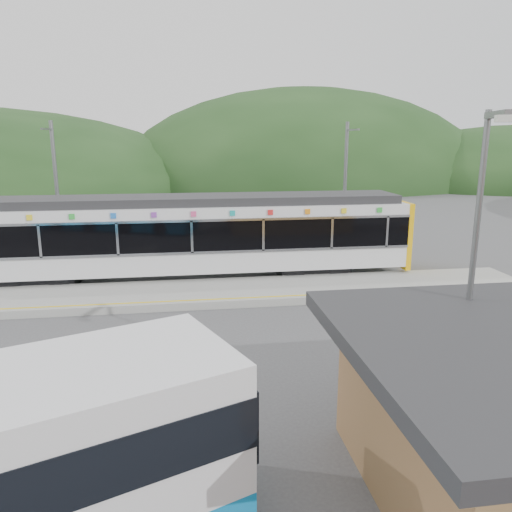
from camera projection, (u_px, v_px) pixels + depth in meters
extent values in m
plane|color=#4C4C4F|center=(222.00, 326.00, 16.93)|extent=(120.00, 120.00, 0.00)
ellipsoid|color=#1E3D19|center=(304.00, 183.00, 71.17)|extent=(52.00, 39.00, 26.00)
cube|color=#9E9E99|center=(215.00, 293.00, 20.07)|extent=(26.00, 3.20, 0.30)
cube|color=yellow|center=(218.00, 299.00, 18.78)|extent=(26.00, 0.10, 0.01)
cube|color=black|center=(41.00, 278.00, 21.60)|extent=(3.20, 2.20, 0.56)
cube|color=black|center=(311.00, 268.00, 23.29)|extent=(3.20, 2.20, 0.56)
cube|color=silver|center=(181.00, 257.00, 22.27)|extent=(20.00, 2.90, 0.92)
cube|color=black|center=(180.00, 231.00, 22.00)|extent=(20.00, 2.96, 1.45)
cube|color=silver|center=(180.00, 253.00, 20.71)|extent=(20.00, 0.05, 0.10)
cube|color=silver|center=(179.00, 221.00, 20.40)|extent=(20.00, 0.05, 0.10)
cube|color=silver|center=(179.00, 209.00, 21.78)|extent=(20.00, 2.90, 0.45)
cube|color=#2D2D30|center=(179.00, 200.00, 21.69)|extent=(19.40, 2.50, 0.36)
cube|color=yellow|center=(397.00, 232.00, 23.50)|extent=(0.24, 2.92, 3.00)
cube|color=silver|center=(40.00, 241.00, 19.78)|extent=(0.10, 0.05, 1.35)
cube|color=silver|center=(117.00, 239.00, 20.20)|extent=(0.10, 0.05, 1.35)
cube|color=silver|center=(192.00, 237.00, 20.63)|extent=(0.10, 0.05, 1.35)
cube|color=silver|center=(263.00, 235.00, 21.05)|extent=(0.10, 0.05, 1.35)
cube|color=silver|center=(332.00, 233.00, 21.47)|extent=(0.10, 0.05, 1.35)
cube|color=silver|center=(387.00, 232.00, 21.83)|extent=(0.10, 0.05, 1.35)
cube|color=yellow|center=(29.00, 218.00, 19.53)|extent=(0.22, 0.04, 0.22)
cube|color=green|center=(72.00, 217.00, 19.75)|extent=(0.22, 0.04, 0.22)
cube|color=blue|center=(113.00, 216.00, 19.98)|extent=(0.22, 0.04, 0.22)
cube|color=purple|center=(154.00, 215.00, 20.20)|extent=(0.22, 0.04, 0.22)
cube|color=#E54C8C|center=(194.00, 214.00, 20.43)|extent=(0.22, 0.04, 0.22)
cube|color=#19A5A5|center=(232.00, 213.00, 20.66)|extent=(0.22, 0.04, 0.22)
cube|color=red|center=(270.00, 212.00, 20.88)|extent=(0.22, 0.04, 0.22)
cube|color=orange|center=(308.00, 212.00, 21.11)|extent=(0.22, 0.04, 0.22)
cube|color=yellow|center=(344.00, 211.00, 21.33)|extent=(0.22, 0.04, 0.22)
cube|color=green|center=(380.00, 210.00, 21.56)|extent=(0.22, 0.04, 0.22)
cylinder|color=slate|center=(58.00, 197.00, 23.41)|extent=(0.18, 0.18, 7.00)
cube|color=slate|center=(47.00, 129.00, 21.93)|extent=(0.08, 1.80, 0.08)
cylinder|color=slate|center=(345.00, 193.00, 25.39)|extent=(0.18, 0.18, 7.00)
cube|color=slate|center=(353.00, 130.00, 23.90)|extent=(0.08, 1.80, 0.08)
cylinder|color=black|center=(124.00, 507.00, 7.99)|extent=(1.84, 2.80, 0.91)
cylinder|color=slate|center=(471.00, 282.00, 10.12)|extent=(0.12, 0.12, 6.74)
cube|color=slate|center=(505.00, 114.00, 8.88)|extent=(0.42, 1.11, 0.12)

